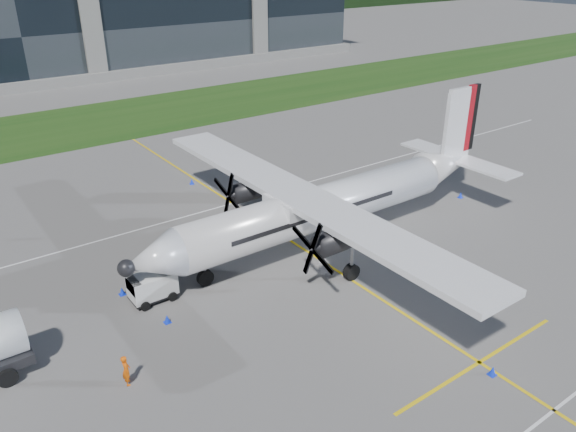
{
  "coord_description": "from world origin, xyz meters",
  "views": [
    {
      "loc": [
        -17.78,
        -18.31,
        18.69
      ],
      "look_at": [
        2.02,
        8.97,
        2.63
      ],
      "focal_mm": 35.0,
      "sensor_mm": 36.0,
      "label": 1
    }
  ],
  "objects_px": {
    "safety_cone_nose_stbd": "(122,291)",
    "safety_cone_nose_port": "(167,319)",
    "baggage_tug": "(153,287)",
    "safety_cone_stbdwing": "(192,181)",
    "safety_cone_tail": "(461,195)",
    "turboprop_aircraft": "(332,180)",
    "safety_cone_portwing": "(493,371)",
    "ground_crew_person": "(126,368)"
  },
  "relations": [
    {
      "from": "ground_crew_person",
      "to": "safety_cone_tail",
      "type": "distance_m",
      "value": 31.16
    },
    {
      "from": "turboprop_aircraft",
      "to": "safety_cone_portwing",
      "type": "distance_m",
      "value": 16.13
    },
    {
      "from": "safety_cone_nose_stbd",
      "to": "safety_cone_nose_port",
      "type": "height_order",
      "value": "same"
    },
    {
      "from": "safety_cone_portwing",
      "to": "safety_cone_nose_stbd",
      "type": "bearing_deg",
      "value": 124.58
    },
    {
      "from": "baggage_tug",
      "to": "safety_cone_stbdwing",
      "type": "distance_m",
      "value": 17.99
    },
    {
      "from": "turboprop_aircraft",
      "to": "safety_cone_nose_port",
      "type": "xyz_separation_m",
      "value": [
        -13.46,
        -2.15,
        -4.37
      ]
    },
    {
      "from": "baggage_tug",
      "to": "safety_cone_portwing",
      "type": "distance_m",
      "value": 18.99
    },
    {
      "from": "baggage_tug",
      "to": "safety_cone_stbdwing",
      "type": "relative_size",
      "value": 5.65
    },
    {
      "from": "safety_cone_portwing",
      "to": "safety_cone_tail",
      "type": "relative_size",
      "value": 1.0
    },
    {
      "from": "safety_cone_stbdwing",
      "to": "safety_cone_nose_stbd",
      "type": "bearing_deg",
      "value": -130.73
    },
    {
      "from": "ground_crew_person",
      "to": "safety_cone_nose_port",
      "type": "bearing_deg",
      "value": -34.48
    },
    {
      "from": "turboprop_aircraft",
      "to": "safety_cone_nose_stbd",
      "type": "distance_m",
      "value": 15.23
    },
    {
      "from": "turboprop_aircraft",
      "to": "safety_cone_nose_stbd",
      "type": "relative_size",
      "value": 61.6
    },
    {
      "from": "safety_cone_tail",
      "to": "safety_cone_nose_port",
      "type": "distance_m",
      "value": 27.2
    },
    {
      "from": "ground_crew_person",
      "to": "safety_cone_stbdwing",
      "type": "relative_size",
      "value": 3.71
    },
    {
      "from": "safety_cone_tail",
      "to": "safety_cone_nose_port",
      "type": "relative_size",
      "value": 1.0
    },
    {
      "from": "safety_cone_tail",
      "to": "safety_cone_nose_stbd",
      "type": "relative_size",
      "value": 1.0
    },
    {
      "from": "turboprop_aircraft",
      "to": "safety_cone_portwing",
      "type": "xyz_separation_m",
      "value": [
        -2.51,
        -15.32,
        -4.37
      ]
    },
    {
      "from": "baggage_tug",
      "to": "ground_crew_person",
      "type": "distance_m",
      "value": 7.12
    },
    {
      "from": "baggage_tug",
      "to": "safety_cone_portwing",
      "type": "bearing_deg",
      "value": -56.02
    },
    {
      "from": "safety_cone_nose_port",
      "to": "safety_cone_stbdwing",
      "type": "bearing_deg",
      "value": 59.05
    },
    {
      "from": "safety_cone_nose_stbd",
      "to": "turboprop_aircraft",
      "type": "bearing_deg",
      "value": -7.86
    },
    {
      "from": "baggage_tug",
      "to": "safety_cone_nose_stbd",
      "type": "xyz_separation_m",
      "value": [
        -1.33,
        1.57,
        -0.6
      ]
    },
    {
      "from": "turboprop_aircraft",
      "to": "ground_crew_person",
      "type": "xyz_separation_m",
      "value": [
        -17.05,
        -5.51,
        -3.69
      ]
    },
    {
      "from": "baggage_tug",
      "to": "safety_cone_nose_port",
      "type": "xyz_separation_m",
      "value": [
        -0.34,
        -2.57,
        -0.6
      ]
    },
    {
      "from": "turboprop_aircraft",
      "to": "safety_cone_nose_port",
      "type": "distance_m",
      "value": 14.32
    },
    {
      "from": "safety_cone_portwing",
      "to": "safety_cone_tail",
      "type": "height_order",
      "value": "same"
    },
    {
      "from": "ground_crew_person",
      "to": "safety_cone_tail",
      "type": "bearing_deg",
      "value": -68.33
    },
    {
      "from": "ground_crew_person",
      "to": "safety_cone_stbdwing",
      "type": "distance_m",
      "value": 25.11
    },
    {
      "from": "turboprop_aircraft",
      "to": "safety_cone_portwing",
      "type": "height_order",
      "value": "turboprop_aircraft"
    },
    {
      "from": "turboprop_aircraft",
      "to": "safety_cone_nose_port",
      "type": "relative_size",
      "value": 61.6
    },
    {
      "from": "ground_crew_person",
      "to": "safety_cone_stbdwing",
      "type": "xyz_separation_m",
      "value": [
        14.05,
        20.8,
        -0.68
      ]
    },
    {
      "from": "turboprop_aircraft",
      "to": "safety_cone_tail",
      "type": "distance_m",
      "value": 14.38
    },
    {
      "from": "baggage_tug",
      "to": "turboprop_aircraft",
      "type": "bearing_deg",
      "value": -1.83
    },
    {
      "from": "turboprop_aircraft",
      "to": "ground_crew_person",
      "type": "distance_m",
      "value": 18.3
    },
    {
      "from": "ground_crew_person",
      "to": "safety_cone_tail",
      "type": "xyz_separation_m",
      "value": [
        30.75,
        4.99,
        -0.68
      ]
    },
    {
      "from": "safety_cone_nose_stbd",
      "to": "safety_cone_stbdwing",
      "type": "bearing_deg",
      "value": 49.27
    },
    {
      "from": "baggage_tug",
      "to": "safety_cone_nose_stbd",
      "type": "height_order",
      "value": "baggage_tug"
    },
    {
      "from": "ground_crew_person",
      "to": "turboprop_aircraft",
      "type": "bearing_deg",
      "value": -59.64
    },
    {
      "from": "safety_cone_tail",
      "to": "safety_cone_nose_stbd",
      "type": "height_order",
      "value": "same"
    },
    {
      "from": "baggage_tug",
      "to": "safety_cone_tail",
      "type": "relative_size",
      "value": 5.65
    },
    {
      "from": "safety_cone_stbdwing",
      "to": "turboprop_aircraft",
      "type": "bearing_deg",
      "value": -78.89
    }
  ]
}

